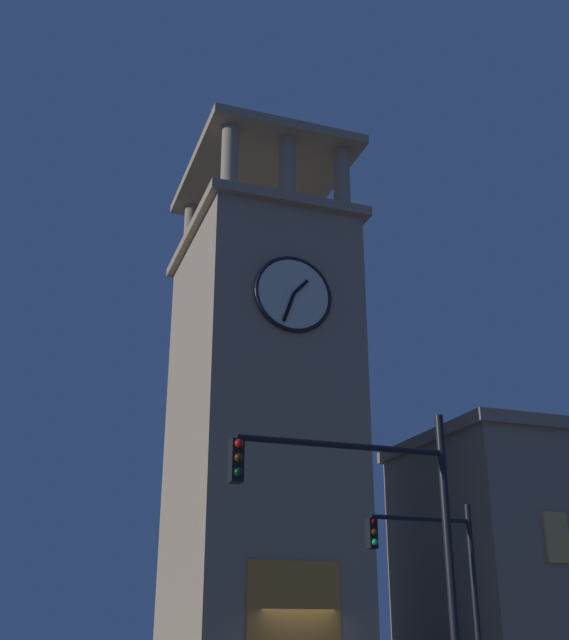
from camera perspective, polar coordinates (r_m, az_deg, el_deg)
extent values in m
cube|color=gray|center=(31.46, -1.89, -9.05)|extent=(6.04, 8.00, 17.37)
cube|color=gray|center=(34.50, -1.71, 5.51)|extent=(6.64, 8.60, 0.40)
cylinder|color=gray|center=(33.31, 4.17, 10.00)|extent=(0.70, 0.70, 3.02)
cylinder|color=gray|center=(32.54, 0.19, 10.77)|extent=(0.70, 0.70, 3.02)
cylinder|color=gray|center=(31.94, -3.99, 11.52)|extent=(0.70, 0.70, 3.02)
cylinder|color=gray|center=(38.83, 0.19, 5.07)|extent=(0.70, 0.70, 3.02)
cylinder|color=gray|center=(38.17, -3.25, 5.60)|extent=(0.70, 0.70, 3.02)
cylinder|color=gray|center=(37.66, -6.80, 6.13)|extent=(0.70, 0.70, 3.02)
cube|color=gray|center=(36.18, -1.65, 10.34)|extent=(6.64, 8.60, 0.40)
cylinder|color=black|center=(36.96, -1.62, 12.24)|extent=(0.12, 0.12, 2.48)
cylinder|color=silver|center=(29.29, 0.64, 1.89)|extent=(2.91, 0.12, 2.91)
torus|color=black|center=(29.28, 0.65, 1.90)|extent=(3.07, 0.16, 3.07)
cube|color=black|center=(29.41, 1.19, 2.42)|extent=(0.63, 0.06, 0.67)
cube|color=black|center=(28.92, 0.33, 0.96)|extent=(0.52, 0.06, 1.21)
cube|color=orange|center=(26.98, 0.66, -21.30)|extent=(3.20, 0.24, 4.00)
cube|color=#E0B259|center=(31.34, 19.16, -14.66)|extent=(1.00, 0.12, 1.80)
cylinder|color=black|center=(21.97, 13.69, -19.36)|extent=(0.16, 0.16, 5.01)
cylinder|color=black|center=(21.40, 9.86, -14.03)|extent=(2.86, 0.12, 0.12)
cube|color=black|center=(20.70, 6.34, -15.15)|extent=(0.22, 0.30, 0.75)
sphere|color=#360505|center=(20.57, 6.53, -14.33)|extent=(0.16, 0.16, 0.16)
sphere|color=#392705|center=(20.54, 6.56, -15.02)|extent=(0.16, 0.16, 0.16)
sphere|color=#18C154|center=(20.51, 6.59, -15.71)|extent=(0.16, 0.16, 0.16)
cylinder|color=black|center=(15.34, 11.93, -17.32)|extent=(0.16, 0.16, 5.79)
cylinder|color=black|center=(14.71, 4.30, -9.07)|extent=(4.11, 0.12, 0.12)
cube|color=black|center=(13.94, -3.54, -10.18)|extent=(0.22, 0.30, 0.75)
sphere|color=red|center=(13.83, -3.30, -8.93)|extent=(0.16, 0.16, 0.16)
sphere|color=#392705|center=(13.78, -3.33, -9.94)|extent=(0.16, 0.16, 0.16)
sphere|color=#063316|center=(13.73, -3.35, -10.96)|extent=(0.16, 0.16, 0.16)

